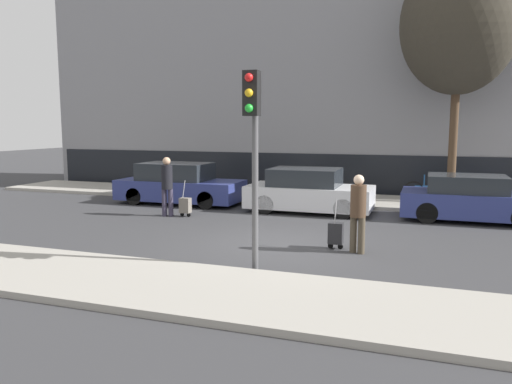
# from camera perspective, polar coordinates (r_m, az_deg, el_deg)

# --- Properties ---
(ground_plane) EXTENTS (80.00, 80.00, 0.00)m
(ground_plane) POSITION_cam_1_polar(r_m,az_deg,el_deg) (11.75, 3.00, -5.98)
(ground_plane) COLOR #38383A
(sidewalk_near) EXTENTS (28.00, 2.50, 0.12)m
(sidewalk_near) POSITION_cam_1_polar(r_m,az_deg,el_deg) (8.34, -4.38, -11.32)
(sidewalk_near) COLOR #A39E93
(sidewalk_near) RESTS_ON ground_plane
(sidewalk_far) EXTENTS (28.00, 3.00, 0.12)m
(sidewalk_far) POSITION_cam_1_polar(r_m,az_deg,el_deg) (18.45, 9.11, -0.88)
(sidewalk_far) COLOR #A39E93
(sidewalk_far) RESTS_ON ground_plane
(building_facade) EXTENTS (28.00, 3.41, 12.43)m
(building_facade) POSITION_cam_1_polar(r_m,az_deg,el_deg) (22.34, 11.29, 16.36)
(building_facade) COLOR gray
(building_facade) RESTS_ON ground_plane
(parked_car_0) EXTENTS (4.42, 1.78, 1.44)m
(parked_car_0) POSITION_cam_1_polar(r_m,az_deg,el_deg) (17.87, -8.81, 0.83)
(parked_car_0) COLOR navy
(parked_car_0) RESTS_ON ground_plane
(parked_car_1) EXTENTS (3.95, 1.85, 1.40)m
(parked_car_1) POSITION_cam_1_polar(r_m,az_deg,el_deg) (16.06, 6.01, 0.05)
(parked_car_1) COLOR silver
(parked_car_1) RESTS_ON ground_plane
(parked_car_2) EXTENTS (3.90, 1.78, 1.33)m
(parked_car_2) POSITION_cam_1_polar(r_m,az_deg,el_deg) (15.73, 23.30, -0.79)
(parked_car_2) COLOR navy
(parked_car_2) RESTS_ON ground_plane
(pedestrian_left) EXTENTS (0.34, 0.34, 1.81)m
(pedestrian_left) POSITION_cam_1_polar(r_m,az_deg,el_deg) (15.36, -10.13, 1.06)
(pedestrian_left) COLOR #383347
(pedestrian_left) RESTS_ON ground_plane
(trolley_left) EXTENTS (0.34, 0.29, 1.11)m
(trolley_left) POSITION_cam_1_polar(r_m,az_deg,el_deg) (15.31, -8.09, -1.53)
(trolley_left) COLOR slate
(trolley_left) RESTS_ON ground_plane
(pedestrian_right) EXTENTS (0.34, 0.34, 1.72)m
(pedestrian_right) POSITION_cam_1_polar(r_m,az_deg,el_deg) (10.98, 11.59, -1.89)
(pedestrian_right) COLOR #4C4233
(pedestrian_right) RESTS_ON ground_plane
(trolley_right) EXTENTS (0.34, 0.29, 1.14)m
(trolley_right) POSITION_cam_1_polar(r_m,az_deg,el_deg) (11.37, 9.10, -4.68)
(trolley_right) COLOR #262628
(trolley_right) RESTS_ON ground_plane
(traffic_light) EXTENTS (0.28, 0.47, 3.73)m
(traffic_light) POSITION_cam_1_polar(r_m,az_deg,el_deg) (9.13, -0.34, 6.99)
(traffic_light) COLOR #515154
(traffic_light) RESTS_ON ground_plane
(parked_bicycle) EXTENTS (1.77, 0.06, 0.96)m
(parked_bicycle) POSITION_cam_1_polar(r_m,az_deg,el_deg) (18.14, 19.21, 0.02)
(parked_bicycle) COLOR black
(parked_bicycle) RESTS_ON sidewalk_far
(bare_tree_near_crossing) EXTENTS (3.81, 3.81, 8.30)m
(bare_tree_near_crossing) POSITION_cam_1_polar(r_m,az_deg,el_deg) (18.57, 22.20, 17.37)
(bare_tree_near_crossing) COLOR #4C3826
(bare_tree_near_crossing) RESTS_ON sidewalk_far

